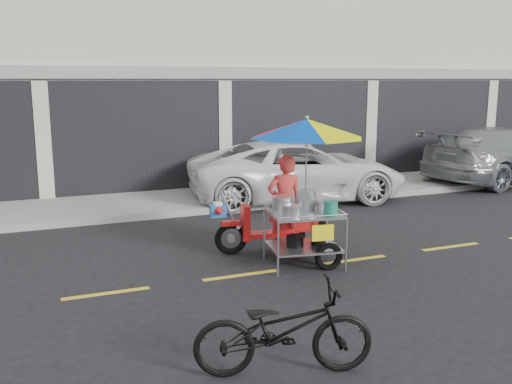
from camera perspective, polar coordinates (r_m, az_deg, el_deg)
name	(u,v)px	position (r m, az deg, el deg)	size (l,w,h in m)	color
ground	(354,260)	(9.62, 9.74, -6.73)	(90.00, 90.00, 0.00)	black
sidewalk	(238,194)	(14.41, -1.80, -0.25)	(45.00, 3.00, 0.15)	gray
shophouse_block	(263,40)	(19.93, 0.73, 14.95)	(36.00, 8.11, 10.40)	beige
centerline	(354,260)	(9.62, 9.74, -6.70)	(42.00, 0.10, 0.01)	gold
white_pickup	(297,170)	(14.03, 4.14, 2.17)	(2.45, 5.31, 1.48)	white
silver_pickup	(506,154)	(18.03, 23.75, 3.46)	(2.24, 5.52, 1.60)	#969A9E
near_bicycle	(283,330)	(5.87, 2.77, -13.59)	(0.63, 1.81, 0.95)	black
food_vendor_rig	(297,170)	(9.25, 4.12, 2.25)	(2.37, 2.16, 2.39)	black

